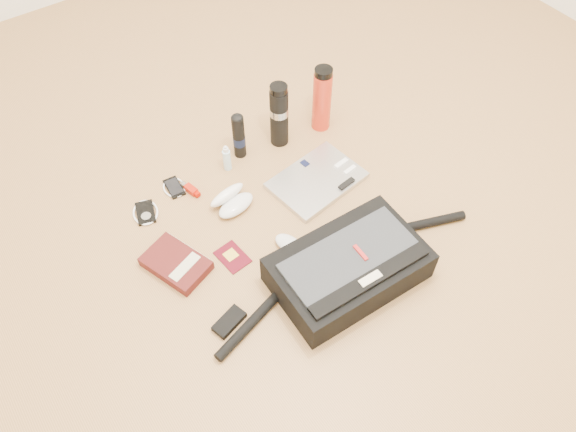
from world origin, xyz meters
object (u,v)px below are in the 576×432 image
(book, at_px, (177,263))
(thermos_red, at_px, (322,99))
(messenger_bag, at_px, (348,268))
(laptop, at_px, (317,180))
(thermos_black, at_px, (279,115))

(book, bearing_deg, thermos_red, -1.03)
(messenger_bag, relative_size, laptop, 2.80)
(messenger_bag, relative_size, thermos_red, 3.55)
(messenger_bag, height_order, book, messenger_bag)
(book, bearing_deg, messenger_bag, -59.22)
(laptop, height_order, thermos_black, thermos_black)
(thermos_black, bearing_deg, messenger_bag, -105.50)
(book, xyz_separation_m, thermos_black, (0.65, 0.31, 0.13))
(laptop, xyz_separation_m, book, (-0.64, -0.03, 0.01))
(laptop, bearing_deg, thermos_black, 80.60)
(messenger_bag, xyz_separation_m, laptop, (0.18, 0.41, -0.05))
(book, bearing_deg, laptop, -16.71)
(messenger_bag, bearing_deg, laptop, 68.39)
(messenger_bag, xyz_separation_m, book, (-0.46, 0.38, -0.05))
(messenger_bag, bearing_deg, book, 142.43)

